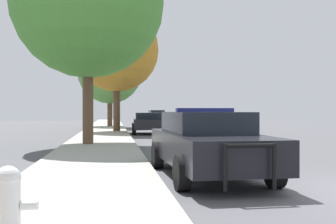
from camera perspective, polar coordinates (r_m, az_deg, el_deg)
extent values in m
cube|color=#A3A099|center=(7.53, -11.58, -10.89)|extent=(3.00, 110.00, 0.13)
cube|color=black|center=(9.65, 5.40, -4.79)|extent=(2.10, 5.12, 0.65)
cube|color=black|center=(9.86, 5.02, -1.38)|extent=(1.73, 2.69, 0.48)
cylinder|color=black|center=(8.53, 14.30, -7.67)|extent=(0.27, 0.70, 0.69)
cylinder|color=black|center=(7.96, 1.90, -8.24)|extent=(0.27, 0.70, 0.69)
cylinder|color=black|center=(11.44, 7.82, -5.64)|extent=(0.27, 0.70, 0.69)
cylinder|color=black|center=(11.02, -1.44, -5.87)|extent=(0.27, 0.70, 0.69)
cylinder|color=black|center=(7.32, 14.18, -7.15)|extent=(0.07, 0.07, 0.78)
cylinder|color=black|center=(7.02, 7.77, -7.46)|extent=(0.07, 0.07, 0.78)
cylinder|color=black|center=(7.12, 11.05, -4.49)|extent=(0.90, 0.11, 0.07)
cube|color=navy|center=(9.86, 5.02, 0.27)|extent=(1.37, 0.26, 0.09)
cube|color=navy|center=(9.94, 10.72, -4.45)|extent=(0.16, 3.63, 0.18)
cylinder|color=white|center=(4.84, -20.85, -12.54)|extent=(0.26, 0.26, 0.64)
sphere|color=white|center=(4.77, -20.86, -8.40)|extent=(0.27, 0.27, 0.27)
cylinder|color=white|center=(4.78, -18.27, -11.90)|extent=(0.18, 0.10, 0.10)
cylinder|color=#424247|center=(26.49, -10.49, 3.37)|extent=(0.16, 0.16, 5.66)
cylinder|color=#424247|center=(26.74, -6.99, 9.12)|extent=(3.23, 0.11, 0.11)
cube|color=black|center=(26.74, -3.50, 8.15)|extent=(0.30, 0.24, 0.90)
sphere|color=red|center=(26.65, -3.48, 8.83)|extent=(0.20, 0.20, 0.20)
sphere|color=orange|center=(26.61, -3.48, 8.19)|extent=(0.20, 0.20, 0.20)
sphere|color=green|center=(26.57, -3.48, 7.55)|extent=(0.20, 0.20, 0.20)
cube|color=#333856|center=(45.38, -1.62, -0.80)|extent=(1.89, 4.16, 0.67)
cube|color=black|center=(45.17, -1.59, -0.06)|extent=(1.57, 2.19, 0.50)
cylinder|color=black|center=(46.52, -2.88, -1.18)|extent=(0.27, 0.70, 0.70)
cylinder|color=black|center=(46.76, -0.83, -1.18)|extent=(0.27, 0.70, 0.70)
cylinder|color=black|center=(44.01, -2.47, -1.27)|extent=(0.27, 0.70, 0.70)
cylinder|color=black|center=(44.26, -0.31, -1.26)|extent=(0.27, 0.70, 0.70)
cube|color=black|center=(26.84, -2.72, -1.62)|extent=(2.00, 3.98, 0.61)
cube|color=black|center=(26.63, -2.70, -0.54)|extent=(1.67, 2.10, 0.41)
cylinder|color=black|center=(28.04, -4.66, -2.16)|extent=(0.27, 0.68, 0.67)
cylinder|color=black|center=(28.11, -0.98, -2.16)|extent=(0.27, 0.68, 0.67)
cylinder|color=black|center=(25.62, -4.62, -2.39)|extent=(0.27, 0.68, 0.67)
cylinder|color=black|center=(25.70, -0.59, -2.38)|extent=(0.27, 0.68, 0.67)
cylinder|color=brown|center=(28.05, -6.97, 1.37)|extent=(0.46, 0.46, 3.87)
sphere|color=#B77F28|center=(28.33, -6.98, 8.40)|extent=(5.59, 5.59, 5.59)
cylinder|color=brown|center=(17.67, -10.79, 2.45)|extent=(0.44, 0.44, 4.14)
sphere|color=#4C8E38|center=(18.21, -10.80, 14.49)|extent=(6.30, 6.30, 6.30)
cylinder|color=brown|center=(36.68, -7.88, 0.58)|extent=(0.43, 0.43, 3.19)
sphere|color=#5B9947|center=(36.83, -7.88, 5.44)|extent=(5.53, 5.53, 5.53)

